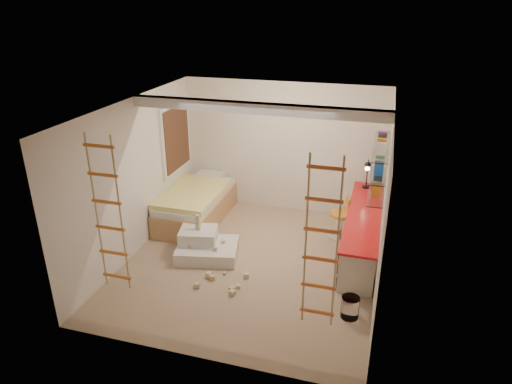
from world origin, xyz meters
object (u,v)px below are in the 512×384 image
(bed, at_px, (196,204))
(swivel_chair, at_px, (342,222))
(play_platform, at_px, (205,246))
(desk, at_px, (362,231))

(bed, xyz_separation_m, swivel_chair, (2.81, 0.08, -0.04))
(bed, xyz_separation_m, play_platform, (0.66, -1.21, -0.16))
(play_platform, bearing_deg, swivel_chair, 31.03)
(desk, xyz_separation_m, swivel_chair, (-0.39, 0.44, -0.11))
(desk, xyz_separation_m, bed, (-3.20, 0.36, -0.07))
(swivel_chair, bearing_deg, desk, -48.75)
(desk, distance_m, bed, 3.22)
(swivel_chair, height_order, play_platform, swivel_chair)
(bed, distance_m, swivel_chair, 2.81)
(bed, bearing_deg, play_platform, -61.32)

